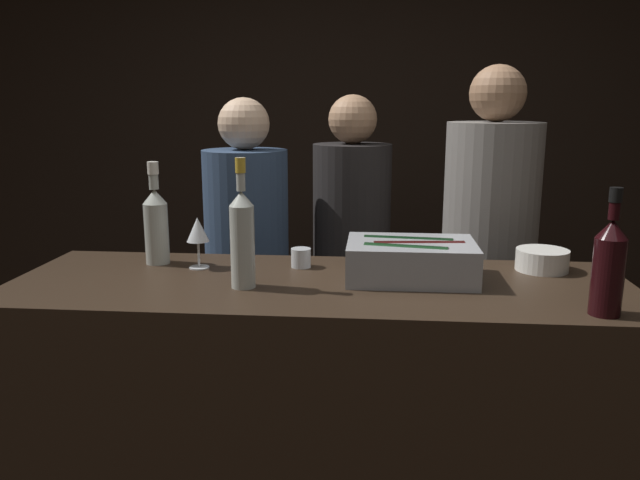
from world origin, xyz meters
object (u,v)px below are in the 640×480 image
ice_bin_with_bottles (411,258)px  person_grey_polo (248,272)px  rose_wine_bottle (242,235)px  white_wine_bottle (156,222)px  wine_glass (198,231)px  bowl_white (542,259)px  candle_votive (301,258)px  red_wine_bottle_black_foil (609,264)px  person_blond_tee (487,267)px  person_in_hoodie (351,260)px

ice_bin_with_bottles → person_grey_polo: size_ratio=0.23×
ice_bin_with_bottles → person_grey_polo: 0.98m
ice_bin_with_bottles → rose_wine_bottle: bearing=-164.8°
ice_bin_with_bottles → person_grey_polo: bearing=133.1°
rose_wine_bottle → person_grey_polo: size_ratio=0.23×
rose_wine_bottle → white_wine_bottle: bearing=144.2°
wine_glass → white_wine_bottle: bearing=162.4°
bowl_white → rose_wine_bottle: 0.95m
ice_bin_with_bottles → white_wine_bottle: bearing=172.2°
wine_glass → candle_votive: wine_glass is taller
bowl_white → rose_wine_bottle: size_ratio=0.44×
ice_bin_with_bottles → red_wine_bottle_black_foil: (0.47, -0.29, 0.07)m
bowl_white → person_blond_tee: person_blond_tee is taller
red_wine_bottle_black_foil → candle_votive: bearing=154.2°
rose_wine_bottle → person_blond_tee: person_blond_tee is taller
rose_wine_bottle → person_in_hoodie: person_in_hoodie is taller
candle_votive → white_wine_bottle: bearing=179.3°
white_wine_bottle → person_in_hoodie: person_in_hoodie is taller
ice_bin_with_bottles → candle_votive: bearing=162.8°
bowl_white → ice_bin_with_bottles: bearing=-162.2°
red_wine_bottle_black_foil → bowl_white: bearing=96.5°
rose_wine_bottle → person_blond_tee: bearing=41.5°
red_wine_bottle_black_foil → person_grey_polo: (-1.11, 0.98, -0.31)m
rose_wine_bottle → candle_votive: bearing=60.0°
candle_votive → red_wine_bottle_black_foil: size_ratio=0.20×
person_blond_tee → person_grey_polo: size_ratio=1.07×
wine_glass → white_wine_bottle: (-0.15, 0.05, 0.02)m
rose_wine_bottle → person_blond_tee: size_ratio=0.21×
person_blond_tee → rose_wine_bottle: bearing=-35.6°
white_wine_bottle → person_grey_polo: size_ratio=0.21×
candle_votive → person_grey_polo: size_ratio=0.04×
wine_glass → candle_votive: 0.34m
ice_bin_with_bottles → rose_wine_bottle: rose_wine_bottle is taller
wine_glass → white_wine_bottle: white_wine_bottle is taller
person_in_hoodie → person_blond_tee: 0.63m
person_blond_tee → person_in_hoodie: bearing=-105.9°
ice_bin_with_bottles → bowl_white: 0.44m
ice_bin_with_bottles → person_grey_polo: (-0.65, 0.69, -0.25)m
person_in_hoodie → person_grey_polo: 0.48m
candle_votive → person_in_hoodie: (0.13, 0.79, -0.20)m
person_grey_polo → bowl_white: bearing=170.9°
red_wine_bottle_black_foil → person_blond_tee: (-0.13, 0.88, -0.25)m
wine_glass → person_blond_tee: 1.16m
person_grey_polo → person_in_hoodie: bearing=-136.4°
bowl_white → rose_wine_bottle: bearing=-163.5°
white_wine_bottle → person_grey_polo: person_grey_polo is taller
white_wine_bottle → person_blond_tee: person_blond_tee is taller
person_in_hoodie → person_grey_polo: (-0.43, -0.20, -0.01)m
wine_glass → person_grey_polo: bearing=87.8°
candle_votive → person_blond_tee: 0.85m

